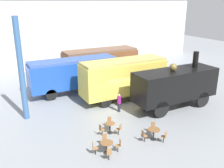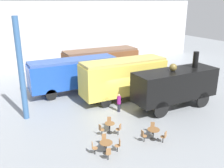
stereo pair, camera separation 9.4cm
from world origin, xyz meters
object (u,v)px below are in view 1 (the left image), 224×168
(cafe_table_near, at_px, (110,126))
(cafe_table_far, at_px, (107,145))
(visitor_person, at_px, (119,102))
(passenger_coach_vintage, at_px, (124,76))
(cafe_table_mid, at_px, (154,132))
(passenger_coach_wooden, at_px, (101,61))
(steam_locomotive, at_px, (175,84))
(cafe_chair_0, at_px, (109,122))
(streamlined_locomotive, at_px, (81,72))

(cafe_table_near, xyz_separation_m, cafe_table_far, (-1.33, -2.14, 0.02))
(cafe_table_far, distance_m, visitor_person, 6.20)
(passenger_coach_vintage, height_order, cafe_table_near, passenger_coach_vintage)
(visitor_person, bearing_deg, cafe_table_mid, -91.12)
(cafe_table_far, height_order, visitor_person, visitor_person)
(cafe_table_mid, height_order, cafe_table_far, cafe_table_mid)
(passenger_coach_wooden, bearing_deg, passenger_coach_vintage, -98.30)
(visitor_person, bearing_deg, passenger_coach_wooden, 73.44)
(passenger_coach_vintage, bearing_deg, cafe_table_mid, -104.69)
(steam_locomotive, distance_m, cafe_chair_0, 7.04)
(cafe_table_near, relative_size, visitor_person, 0.47)
(steam_locomotive, relative_size, cafe_chair_0, 8.78)
(passenger_coach_vintage, bearing_deg, steam_locomotive, -53.59)
(cafe_table_mid, relative_size, cafe_table_far, 1.04)
(streamlined_locomotive, relative_size, cafe_table_far, 13.49)
(cafe_table_mid, bearing_deg, passenger_coach_wooden, 78.45)
(steam_locomotive, distance_m, cafe_table_near, 7.41)
(cafe_table_near, relative_size, cafe_table_mid, 0.91)
(cafe_chair_0, bearing_deg, steam_locomotive, 120.05)
(cafe_chair_0, bearing_deg, cafe_table_mid, 57.82)
(visitor_person, bearing_deg, cafe_table_near, -129.05)
(passenger_coach_vintage, height_order, cafe_table_far, passenger_coach_vintage)
(cafe_chair_0, relative_size, visitor_person, 0.54)
(passenger_coach_wooden, distance_m, cafe_table_mid, 15.37)
(cafe_table_mid, bearing_deg, cafe_table_near, 135.78)
(passenger_coach_wooden, bearing_deg, cafe_table_mid, -101.55)
(cafe_chair_0, bearing_deg, cafe_table_far, -6.47)
(cafe_table_mid, bearing_deg, streamlined_locomotive, 94.30)
(passenger_coach_vintage, height_order, cafe_table_mid, passenger_coach_vintage)
(cafe_chair_0, bearing_deg, passenger_coach_wooden, -178.77)
(passenger_coach_wooden, relative_size, cafe_table_near, 11.91)
(passenger_coach_wooden, distance_m, cafe_table_near, 13.95)
(steam_locomotive, height_order, cafe_table_near, steam_locomotive)
(streamlined_locomotive, height_order, steam_locomotive, steam_locomotive)
(passenger_coach_wooden, relative_size, visitor_person, 5.65)
(cafe_table_near, bearing_deg, passenger_coach_wooden, 67.61)
(steam_locomotive, bearing_deg, cafe_chair_0, -173.50)
(cafe_chair_0, bearing_deg, streamlined_locomotive, -163.63)
(cafe_table_far, bearing_deg, cafe_chair_0, 59.98)
(cafe_chair_0, distance_m, visitor_person, 3.00)
(cafe_table_near, height_order, cafe_table_mid, cafe_table_mid)
(steam_locomotive, distance_m, cafe_table_mid, 6.26)
(steam_locomotive, relative_size, cafe_table_far, 9.49)
(passenger_coach_wooden, relative_size, passenger_coach_vintage, 1.10)
(passenger_coach_wooden, bearing_deg, streamlined_locomotive, -137.18)
(passenger_coach_wooden, distance_m, visitor_person, 10.47)
(passenger_coach_wooden, distance_m, passenger_coach_vintage, 7.54)
(passenger_coach_wooden, xyz_separation_m, cafe_table_mid, (-3.06, -14.99, -1.47))
(passenger_coach_vintage, bearing_deg, cafe_table_near, -128.00)
(cafe_table_far, bearing_deg, cafe_table_near, 58.11)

